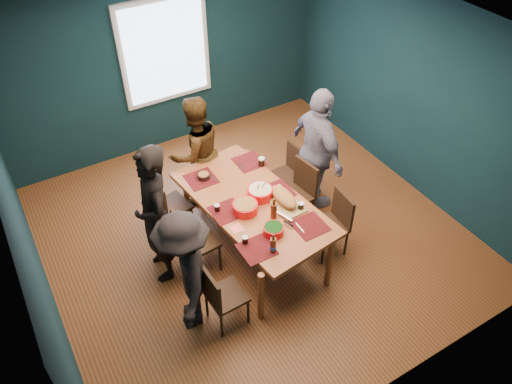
# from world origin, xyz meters

# --- Properties ---
(room) EXTENTS (5.01, 5.01, 2.71)m
(room) POSITION_xyz_m (0.00, 0.27, 1.37)
(room) COLOR brown
(room) RESTS_ON ground
(dining_table) EXTENTS (1.28, 2.19, 0.79)m
(dining_table) POSITION_xyz_m (-0.11, -0.22, 0.72)
(dining_table) COLOR #9D552F
(dining_table) RESTS_ON floor
(chair_left_far) EXTENTS (0.47, 0.47, 0.91)m
(chair_left_far) POSITION_xyz_m (-0.93, 0.55, 0.53)
(chair_left_far) COLOR #311E10
(chair_left_far) RESTS_ON floor
(chair_left_mid) EXTENTS (0.44, 0.44, 0.93)m
(chair_left_mid) POSITION_xyz_m (-0.91, -0.18, 0.54)
(chair_left_mid) COLOR #311E10
(chair_left_mid) RESTS_ON floor
(chair_left_near) EXTENTS (0.40, 0.40, 0.86)m
(chair_left_near) POSITION_xyz_m (-0.97, -1.00, 0.50)
(chair_left_near) COLOR #311E10
(chair_left_near) RESTS_ON floor
(chair_right_far) EXTENTS (0.40, 0.40, 0.84)m
(chair_right_far) POSITION_xyz_m (0.82, 0.37, 0.49)
(chair_right_far) COLOR #311E10
(chair_right_far) RESTS_ON floor
(chair_right_mid) EXTENTS (0.46, 0.46, 0.91)m
(chair_right_mid) POSITION_xyz_m (0.68, -0.06, 0.53)
(chair_right_mid) COLOR #311E10
(chair_right_mid) RESTS_ON floor
(chair_right_near) EXTENTS (0.41, 0.41, 0.86)m
(chair_right_near) POSITION_xyz_m (0.75, -0.73, 0.50)
(chair_right_near) COLOR #311E10
(chair_right_near) RESTS_ON floor
(person_far_left) EXTENTS (0.51, 0.70, 1.80)m
(person_far_left) POSITION_xyz_m (-1.22, 0.02, 0.90)
(person_far_left) COLOR black
(person_far_left) RESTS_ON floor
(person_back) EXTENTS (0.85, 0.70, 1.60)m
(person_back) POSITION_xyz_m (-0.28, 0.98, 0.80)
(person_back) COLOR black
(person_back) RESTS_ON floor
(person_right) EXTENTS (0.49, 1.06, 1.77)m
(person_right) POSITION_xyz_m (1.04, 0.09, 0.89)
(person_right) COLOR silver
(person_right) RESTS_ON floor
(person_near_left) EXTENTS (0.87, 1.12, 1.53)m
(person_near_left) POSITION_xyz_m (-1.23, -0.77, 0.77)
(person_near_left) COLOR black
(person_near_left) RESTS_ON floor
(bowl_salad) EXTENTS (0.29, 0.29, 0.12)m
(bowl_salad) POSITION_xyz_m (-0.27, -0.32, 0.86)
(bowl_salad) COLOR red
(bowl_salad) RESTS_ON dining_table
(bowl_dumpling) EXTENTS (0.30, 0.30, 0.28)m
(bowl_dumpling) POSITION_xyz_m (0.01, -0.19, 0.86)
(bowl_dumpling) COLOR red
(bowl_dumpling) RESTS_ON dining_table
(bowl_herbs) EXTENTS (0.23, 0.23, 0.10)m
(bowl_herbs) POSITION_xyz_m (-0.17, -0.77, 0.84)
(bowl_herbs) COLOR red
(bowl_herbs) RESTS_ON dining_table
(cutting_board) EXTENTS (0.34, 0.69, 0.15)m
(cutting_board) POSITION_xyz_m (0.19, -0.42, 0.86)
(cutting_board) COLOR tan
(cutting_board) RESTS_ON dining_table
(small_bowl) EXTENTS (0.16, 0.16, 0.07)m
(small_bowl) POSITION_xyz_m (-0.41, 0.46, 0.83)
(small_bowl) COLOR black
(small_bowl) RESTS_ON dining_table
(beer_bottle_a) EXTENTS (0.07, 0.07, 0.26)m
(beer_bottle_a) POSITION_xyz_m (-0.32, -1.00, 0.88)
(beer_bottle_a) COLOR #4B1E0D
(beer_bottle_a) RESTS_ON dining_table
(beer_bottle_b) EXTENTS (0.07, 0.07, 0.28)m
(beer_bottle_b) POSITION_xyz_m (-0.04, -0.57, 0.90)
(beer_bottle_b) COLOR #4B1E0D
(beer_bottle_b) RESTS_ON dining_table
(cola_glass_a) EXTENTS (0.07, 0.07, 0.09)m
(cola_glass_a) POSITION_xyz_m (-0.51, -0.75, 0.84)
(cola_glass_a) COLOR black
(cola_glass_a) RESTS_ON dining_table
(cola_glass_b) EXTENTS (0.07, 0.07, 0.10)m
(cola_glass_b) POSITION_xyz_m (0.30, -0.62, 0.85)
(cola_glass_b) COLOR black
(cola_glass_b) RESTS_ON dining_table
(cola_glass_c) EXTENTS (0.08, 0.08, 0.11)m
(cola_glass_c) POSITION_xyz_m (0.33, 0.32, 0.85)
(cola_glass_c) COLOR black
(cola_glass_c) RESTS_ON dining_table
(cola_glass_d) EXTENTS (0.07, 0.07, 0.09)m
(cola_glass_d) POSITION_xyz_m (-0.54, -0.15, 0.84)
(cola_glass_d) COLOR black
(cola_glass_d) RESTS_ON dining_table
(napkin_a) EXTENTS (0.17, 0.17, 0.00)m
(napkin_a) POSITION_xyz_m (0.23, -0.21, 0.79)
(napkin_a) COLOR #FF7C6B
(napkin_a) RESTS_ON dining_table
(napkin_b) EXTENTS (0.14, 0.14, 0.00)m
(napkin_b) POSITION_xyz_m (-0.49, -0.51, 0.79)
(napkin_b) COLOR #FF7C6B
(napkin_b) RESTS_ON dining_table
(napkin_c) EXTENTS (0.15, 0.15, 0.00)m
(napkin_c) POSITION_xyz_m (0.21, -0.89, 0.79)
(napkin_c) COLOR #FF7C6B
(napkin_c) RESTS_ON dining_table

